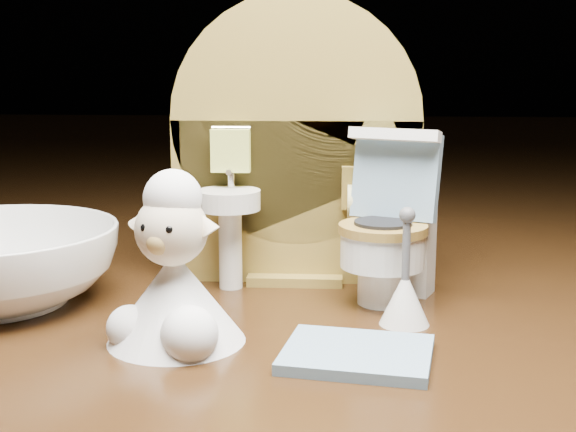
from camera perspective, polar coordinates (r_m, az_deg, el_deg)
name	(u,v)px	position (r m, az deg, el deg)	size (l,w,h in m)	color
backdrop_panel	(295,158)	(0.42, 0.47, 4.16)	(0.13, 0.05, 0.15)	olive
toy_toilet	(390,238)	(0.40, 7.30, -1.56)	(0.05, 0.06, 0.08)	white
bath_mat	(357,354)	(0.32, 4.94, -9.77)	(0.06, 0.05, 0.00)	#7193AD
toilet_brush	(405,294)	(0.36, 8.32, -5.51)	(0.02, 0.02, 0.05)	white
plush_lamb	(174,283)	(0.34, -8.12, -4.74)	(0.06, 0.06, 0.08)	white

